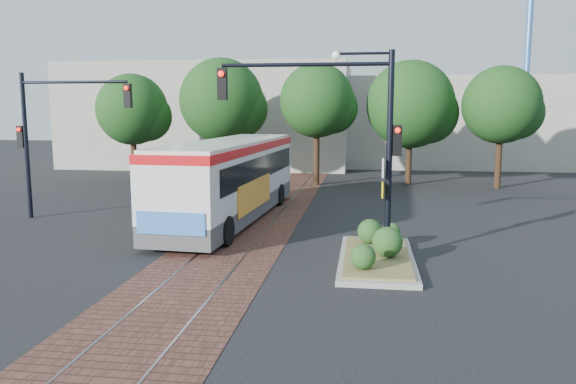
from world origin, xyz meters
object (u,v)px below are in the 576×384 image
city_bus (231,176)px  traffic_island (377,250)px  signal_pole_main (347,122)px  officer (137,191)px  parked_car (197,186)px  signal_pole_left (51,125)px

city_bus → traffic_island: 8.29m
city_bus → signal_pole_main: 7.79m
signal_pole_main → officer: signal_pole_main is taller
signal_pole_main → parked_car: size_ratio=1.33×
city_bus → traffic_island: bearing=-40.3°
officer → signal_pole_main: bearing=142.8°
signal_pole_main → parked_car: (-8.00, 10.85, -3.50)m
traffic_island → officer: size_ratio=2.84×
signal_pole_left → officer: (2.75, 1.97, -2.95)m
traffic_island → parked_car: size_ratio=1.16×
traffic_island → parked_car: (-8.96, 10.94, 0.32)m
city_bus → signal_pole_left: bearing=-170.2°
officer → parked_car: (1.48, 4.07, -0.26)m
officer → traffic_island: bearing=145.0°
signal_pole_left → traffic_island: bearing=-20.4°
traffic_island → signal_pole_main: signal_pole_main is taller
parked_car → traffic_island: bearing=-158.7°
signal_pole_main → parked_car: bearing=126.4°
city_bus → officer: 4.81m
city_bus → traffic_island: size_ratio=2.37×
city_bus → signal_pole_left: (-7.32, -0.77, 2.04)m
traffic_island → signal_pole_main: bearing=174.6°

